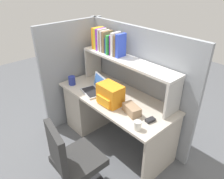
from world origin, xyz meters
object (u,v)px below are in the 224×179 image
at_px(laptop, 95,88).
at_px(snack_canister, 72,81).
at_px(backpack, 110,95).
at_px(tissue_box, 132,110).
at_px(paper_cup, 137,125).
at_px(office_chair, 74,167).
at_px(computer_mouse, 150,120).

height_order(laptop, snack_canister, laptop).
bearing_deg(backpack, tissue_box, 7.62).
bearing_deg(tissue_box, paper_cup, -20.06).
relative_size(backpack, office_chair, 0.32).
distance_m(backpack, paper_cup, 0.56).
bearing_deg(paper_cup, computer_mouse, 88.60).
xyz_separation_m(paper_cup, snack_canister, (-1.27, 0.04, 0.01)).
distance_m(backpack, tissue_box, 0.33).
height_order(backpack, snack_canister, backpack).
bearing_deg(tissue_box, laptop, -165.27).
height_order(laptop, computer_mouse, laptop).
height_order(computer_mouse, paper_cup, paper_cup).
relative_size(backpack, snack_canister, 2.49).
xyz_separation_m(backpack, tissue_box, (0.32, 0.04, -0.07)).
height_order(tissue_box, office_chair, office_chair).
height_order(backpack, computer_mouse, backpack).
bearing_deg(laptop, paper_cup, -9.71).
relative_size(backpack, tissue_box, 1.36).
bearing_deg(office_chair, backpack, -60.19).
bearing_deg(backpack, office_chair, -70.32).
distance_m(laptop, computer_mouse, 0.89).
distance_m(laptop, office_chair, 1.03).
bearing_deg(laptop, tissue_box, 0.45).
relative_size(computer_mouse, paper_cup, 1.09).
height_order(laptop, office_chair, laptop).
relative_size(computer_mouse, tissue_box, 0.47).
xyz_separation_m(tissue_box, office_chair, (-0.06, -0.75, -0.39)).
distance_m(backpack, computer_mouse, 0.57).
distance_m(paper_cup, tissue_box, 0.28).
bearing_deg(office_chair, snack_canister, -22.98).
height_order(laptop, paper_cup, laptop).
relative_size(laptop, snack_canister, 2.94).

